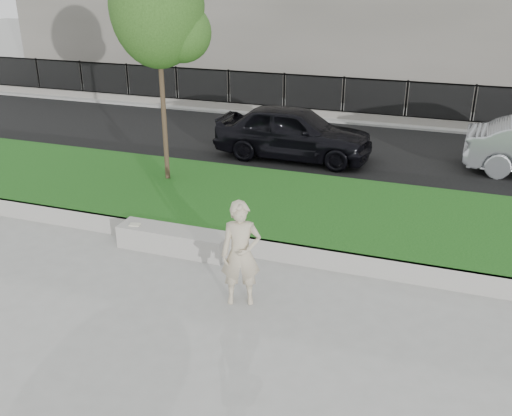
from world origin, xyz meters
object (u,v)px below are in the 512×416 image
at_px(young_tree, 161,10).
at_px(book, 135,225).
at_px(stone_bench, 173,240).
at_px(man, 241,254).
at_px(car_dark, 293,132).

bearing_deg(young_tree, book, -76.81).
relative_size(stone_bench, man, 1.24).
relative_size(book, car_dark, 0.05).
bearing_deg(book, young_tree, 92.15).
relative_size(man, young_tree, 0.33).
xyz_separation_m(stone_bench, man, (1.92, -1.30, 0.67)).
bearing_deg(car_dark, stone_bench, 175.54).
xyz_separation_m(man, book, (-2.71, 1.23, -0.43)).
height_order(young_tree, car_dark, young_tree).
relative_size(book, young_tree, 0.04).
height_order(stone_bench, book, book).
bearing_deg(young_tree, man, -50.29).
relative_size(stone_bench, young_tree, 0.42).
relative_size(man, car_dark, 0.40).
xyz_separation_m(stone_bench, car_dark, (0.60, 6.39, 0.58)).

